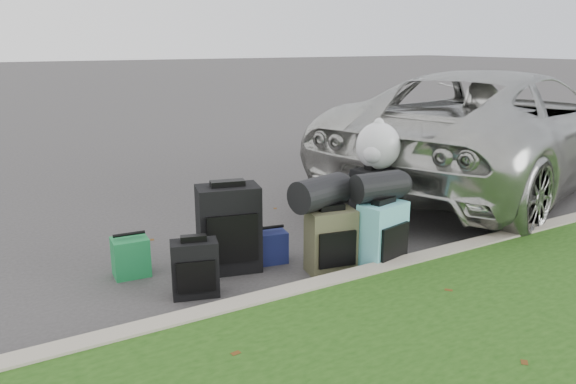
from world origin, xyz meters
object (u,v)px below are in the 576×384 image
suv (495,128)px  suitcase_teal (382,237)px  suitcase_large_black_left (229,229)px  suitcase_small_black (195,269)px  suitcase_large_black_right (375,203)px  suitcase_olive (331,241)px  tote_green (131,257)px  tote_navy (271,247)px

suv → suitcase_teal: size_ratio=9.44×
suv → suitcase_large_black_left: bearing=84.2°
suitcase_small_black → suitcase_teal: 1.68m
suitcase_large_black_right → suitcase_teal: bearing=-132.1°
suitcase_olive → tote_green: bearing=163.0°
tote_green → suitcase_large_black_left: bearing=-17.6°
suv → suitcase_olive: size_ratio=10.19×
suitcase_small_black → suitcase_teal: size_ratio=0.75×
tote_navy → suitcase_large_black_left: bearing=-173.5°
suitcase_olive → suitcase_teal: size_ratio=0.93×
suitcase_teal → suitcase_small_black: bearing=156.2°
suv → suitcase_large_black_left: (-4.56, -0.95, -0.42)m
suv → suitcase_large_black_right: 3.04m
suv → tote_green: bearing=79.1°
suitcase_olive → suitcase_large_black_right: size_ratio=0.78×
suv → suitcase_small_black: bearing=86.9°
suitcase_olive → suitcase_small_black: bearing=-176.3°
suitcase_large_black_right → tote_green: suitcase_large_black_right is taller
suitcase_olive → tote_green: size_ratio=1.67×
suitcase_large_black_right → tote_navy: 1.30m
suv → suitcase_olive: suv is taller
suitcase_small_black → tote_green: size_ratio=1.35×
suitcase_large_black_right → tote_green: size_ratio=2.15×
suv → suitcase_small_black: size_ratio=12.62×
suitcase_teal → suitcase_large_black_left: bearing=137.8°
suv → tote_green: (-5.36, -0.63, -0.64)m
suitcase_teal → tote_navy: (-0.77, 0.66, -0.16)m
suitcase_large_black_left → tote_green: suitcase_large_black_left is taller
suitcase_small_black → suitcase_large_black_left: (0.46, 0.35, 0.16)m
suitcase_small_black → suitcase_large_black_right: suitcase_large_black_right is taller
suitcase_large_black_left → suitcase_large_black_right: suitcase_large_black_left is taller
suitcase_small_black → tote_navy: (0.87, 0.32, -0.08)m
suv → suitcase_large_black_left: 4.67m
suitcase_teal → suv: bearing=13.8°
tote_green → suitcase_large_black_right: bearing=-2.2°
suv → suitcase_small_black: (-5.02, -1.29, -0.58)m
suitcase_teal → suitcase_large_black_right: size_ratio=0.84×
suitcase_olive → tote_green: 1.76m
suitcase_teal → suitcase_olive: bearing=144.0°
suitcase_teal → tote_navy: suitcase_teal is taller
suitcase_olive → tote_navy: bearing=137.2°
suitcase_large_black_left → tote_navy: size_ratio=2.61×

